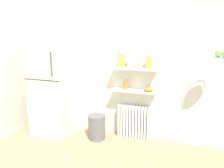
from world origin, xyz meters
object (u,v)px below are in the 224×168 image
at_px(radiator, 134,122).
at_px(vase, 125,85).
at_px(storage_jar_3, 149,62).
at_px(hanging_fruit_basket, 222,55).
at_px(shelf_bowl, 148,89).
at_px(refrigerator, 54,90).
at_px(storage_jar_0, 121,60).
at_px(trash_bin, 97,127).
at_px(storage_jar_1, 130,61).
at_px(storage_jar_2, 139,63).

relative_size(radiator, vase, 3.65).
xyz_separation_m(storage_jar_3, hanging_fruit_basket, (1.01, -0.26, 0.17)).
bearing_deg(shelf_bowl, refrigerator, -172.78).
height_order(storage_jar_0, hanging_fruit_basket, hanging_fruit_basket).
xyz_separation_m(storage_jar_0, storage_jar_3, (0.48, 0.00, -0.01)).
xyz_separation_m(vase, trash_bin, (-0.45, -0.23, -0.76)).
bearing_deg(vase, storage_jar_0, 180.00).
bearing_deg(radiator, storage_jar_1, -159.37).
bearing_deg(storage_jar_1, vase, 180.00).
distance_m(vase, hanging_fruit_basket, 1.55).
bearing_deg(storage_jar_3, storage_jar_1, 180.00).
relative_size(radiator, trash_bin, 1.37).
bearing_deg(vase, storage_jar_3, 0.00).
height_order(storage_jar_1, hanging_fruit_basket, hanging_fruit_basket).
bearing_deg(hanging_fruit_basket, storage_jar_3, 165.52).
bearing_deg(shelf_bowl, storage_jar_0, 180.00).
bearing_deg(trash_bin, radiator, 22.66).
bearing_deg(storage_jar_1, storage_jar_3, 0.00).
height_order(storage_jar_0, storage_jar_2, storage_jar_0).
xyz_separation_m(storage_jar_2, hanging_fruit_basket, (1.17, -0.26, 0.20)).
distance_m(radiator, storage_jar_3, 1.12).
height_order(refrigerator, shelf_bowl, refrigerator).
bearing_deg(vase, trash_bin, -153.48).
relative_size(refrigerator, storage_jar_1, 6.92).
xyz_separation_m(radiator, storage_jar_1, (-0.08, -0.03, 1.11)).
distance_m(radiator, trash_bin, 0.67).
xyz_separation_m(refrigerator, storage_jar_3, (1.72, 0.22, 0.57)).
distance_m(refrigerator, trash_bin, 1.05).
distance_m(shelf_bowl, trash_bin, 1.14).
height_order(storage_jar_1, storage_jar_2, storage_jar_1).
height_order(shelf_bowl, hanging_fruit_basket, hanging_fruit_basket).
distance_m(vase, trash_bin, 0.92).
bearing_deg(storage_jar_3, refrigerator, -172.75).
distance_m(storage_jar_2, storage_jar_3, 0.16).
bearing_deg(storage_jar_1, radiator, 20.63).
height_order(storage_jar_0, shelf_bowl, storage_jar_0).
relative_size(refrigerator, storage_jar_0, 7.16).
height_order(refrigerator, hanging_fruit_basket, refrigerator).
distance_m(storage_jar_2, hanging_fruit_basket, 1.22).
bearing_deg(storage_jar_3, hanging_fruit_basket, -14.48).
height_order(storage_jar_0, trash_bin, storage_jar_0).
bearing_deg(refrigerator, trash_bin, -0.56).
bearing_deg(trash_bin, storage_jar_3, 14.87).
bearing_deg(vase, shelf_bowl, 0.00).
height_order(storage_jar_3, trash_bin, storage_jar_3).
relative_size(storage_jar_1, hanging_fruit_basket, 0.85).
height_order(storage_jar_1, storage_jar_3, storage_jar_1).
distance_m(storage_jar_0, trash_bin, 1.26).
relative_size(vase, shelf_bowl, 1.03).
relative_size(storage_jar_1, vase, 1.45).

